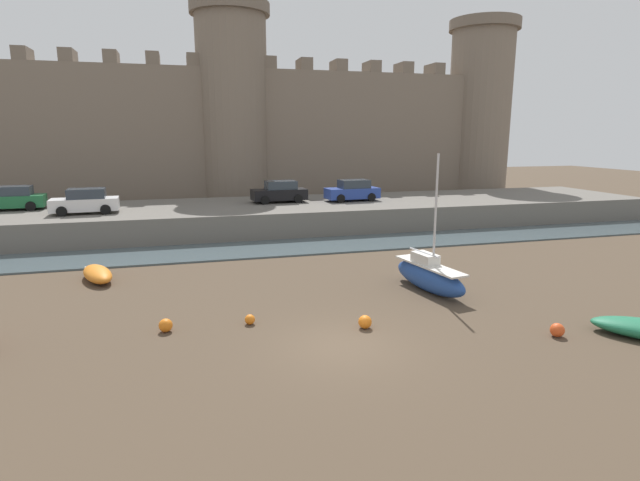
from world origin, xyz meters
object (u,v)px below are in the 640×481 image
object	(u,v)px
car_quay_centre_west	(353,191)
car_quay_west	(280,192)
sailboat_midflat_right	(429,276)
car_quay_east	(85,202)
mooring_buoy_near_channel	(166,325)
rowboat_near_channel_right	(97,274)
mooring_buoy_mid_mud	(365,322)
mooring_buoy_near_shore	(250,319)
mooring_buoy_off_centre	(557,330)
car_quay_centre_east	(12,199)

from	to	relation	value
car_quay_centre_west	car_quay_west	distance (m)	5.67
sailboat_midflat_right	car_quay_east	distance (m)	22.91
mooring_buoy_near_channel	car_quay_centre_west	world-z (taller)	car_quay_centre_west
rowboat_near_channel_right	car_quay_centre_west	bearing A→B (deg)	35.14
mooring_buoy_mid_mud	car_quay_west	distance (m)	21.49
rowboat_near_channel_right	sailboat_midflat_right	world-z (taller)	sailboat_midflat_right
mooring_buoy_mid_mud	mooring_buoy_near_shore	size ratio (longest dim) A/B	1.30
mooring_buoy_near_channel	mooring_buoy_off_centre	distance (m)	13.59
rowboat_near_channel_right	car_quay_east	xyz separation A→B (m)	(-2.05, 10.28, 2.20)
mooring_buoy_off_centre	mooring_buoy_near_channel	bearing A→B (deg)	162.93
car_quay_centre_east	car_quay_west	size ratio (longest dim) A/B	1.00
mooring_buoy_mid_mud	car_quay_west	xyz separation A→B (m)	(0.96, 21.34, 2.31)
mooring_buoy_mid_mud	car_quay_centre_west	world-z (taller)	car_quay_centre_west
mooring_buoy_near_shore	mooring_buoy_off_centre	world-z (taller)	mooring_buoy_off_centre
car_quay_west	car_quay_east	world-z (taller)	same
mooring_buoy_near_channel	car_quay_west	distance (m)	21.42
car_quay_centre_west	car_quay_west	bearing A→B (deg)	174.00
mooring_buoy_near_channel	car_quay_centre_west	xyz separation A→B (m)	(13.49, 19.20, 2.32)
car_quay_centre_west	rowboat_near_channel_right	bearing A→B (deg)	-144.86
mooring_buoy_off_centre	car_quay_west	size ratio (longest dim) A/B	0.11
mooring_buoy_near_shore	mooring_buoy_mid_mud	bearing A→B (deg)	-20.53
car_quay_centre_east	car_quay_centre_west	size ratio (longest dim) A/B	1.00
mooring_buoy_near_channel	mooring_buoy_near_shore	bearing A→B (deg)	-1.42
mooring_buoy_near_shore	mooring_buoy_near_channel	world-z (taller)	mooring_buoy_near_channel
mooring_buoy_mid_mud	car_quay_centre_east	xyz separation A→B (m)	(-17.33, 22.21, 2.31)
car_quay_west	rowboat_near_channel_right	bearing A→B (deg)	-131.92
mooring_buoy_off_centre	car_quay_centre_east	bearing A→B (deg)	133.55
mooring_buoy_mid_mud	car_quay_centre_east	distance (m)	28.26
mooring_buoy_mid_mud	mooring_buoy_near_channel	size ratio (longest dim) A/B	1.02
car_quay_centre_west	car_quay_east	bearing A→B (deg)	-175.33
rowboat_near_channel_right	car_quay_centre_east	distance (m)	15.24
car_quay_west	mooring_buoy_near_channel	bearing A→B (deg)	-111.61
rowboat_near_channel_right	mooring_buoy_near_channel	distance (m)	8.09
mooring_buoy_near_channel	mooring_buoy_off_centre	xyz separation A→B (m)	(12.99, -3.99, -0.00)
car_quay_west	car_quay_east	distance (m)	13.37
mooring_buoy_off_centre	car_quay_east	size ratio (longest dim) A/B	0.11
mooring_buoy_near_shore	sailboat_midflat_right	bearing A→B (deg)	13.36
sailboat_midflat_right	mooring_buoy_near_shore	xyz separation A→B (m)	(-8.19, -1.95, -0.51)
mooring_buoy_mid_mud	mooring_buoy_off_centre	bearing A→B (deg)	-21.80
mooring_buoy_mid_mud	mooring_buoy_off_centre	world-z (taller)	mooring_buoy_mid_mud
rowboat_near_channel_right	car_quay_east	bearing A→B (deg)	101.31
car_quay_centre_east	car_quay_east	bearing A→B (deg)	-30.51
mooring_buoy_near_shore	car_quay_centre_west	world-z (taller)	car_quay_centre_west
mooring_buoy_near_shore	car_quay_west	world-z (taller)	car_quay_west
car_quay_centre_east	mooring_buoy_near_channel	bearing A→B (deg)	-63.18
mooring_buoy_off_centre	mooring_buoy_mid_mud	bearing A→B (deg)	158.20
rowboat_near_channel_right	mooring_buoy_near_shore	xyz separation A→B (m)	(6.25, -7.46, -0.17)
sailboat_midflat_right	car_quay_centre_east	distance (m)	28.68
mooring_buoy_near_channel	car_quay_east	world-z (taller)	car_quay_east
rowboat_near_channel_right	mooring_buoy_mid_mud	bearing A→B (deg)	-41.27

